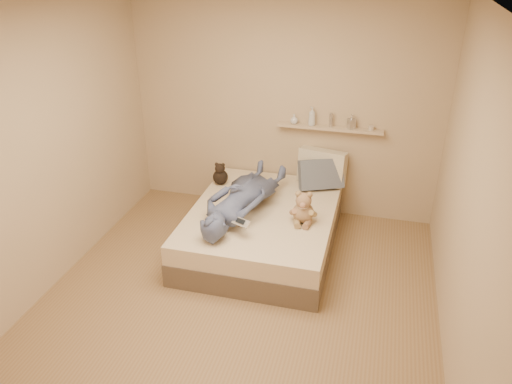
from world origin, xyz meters
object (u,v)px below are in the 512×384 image
(pillow_cream, at_px, (322,167))
(wall_shelf, at_px, (330,128))
(game_console, at_px, (241,222))
(dark_plush, at_px, (220,175))
(bed, at_px, (263,228))
(person, at_px, (242,197))
(pillow_grey, at_px, (321,174))
(teddy_bear, at_px, (303,210))

(pillow_cream, distance_m, wall_shelf, 0.46)
(game_console, height_order, dark_plush, dark_plush)
(pillow_cream, xyz_separation_m, wall_shelf, (0.05, 0.08, 0.45))
(bed, distance_m, person, 0.46)
(bed, relative_size, pillow_grey, 3.80)
(dark_plush, bearing_deg, game_console, -62.13)
(pillow_cream, bearing_deg, person, -127.22)
(pillow_cream, relative_size, wall_shelf, 0.46)
(pillow_cream, height_order, pillow_grey, pillow_cream)
(teddy_bear, relative_size, dark_plush, 1.31)
(dark_plush, relative_size, pillow_cream, 0.49)
(bed, height_order, person, person)
(pillow_grey, bearing_deg, dark_plush, -169.99)
(game_console, distance_m, pillow_cream, 1.51)
(dark_plush, distance_m, pillow_cream, 1.18)
(pillow_cream, bearing_deg, pillow_grey, -86.16)
(teddy_bear, distance_m, pillow_grey, 0.84)
(dark_plush, relative_size, pillow_grey, 0.54)
(pillow_cream, bearing_deg, bed, -121.12)
(game_console, bearing_deg, bed, 82.40)
(bed, relative_size, teddy_bear, 5.36)
(dark_plush, height_order, wall_shelf, wall_shelf)
(teddy_bear, bearing_deg, person, 174.99)
(game_console, bearing_deg, person, 104.93)
(dark_plush, distance_m, pillow_grey, 1.16)
(dark_plush, bearing_deg, pillow_grey, 10.01)
(person, bearing_deg, teddy_bear, -174.41)
(teddy_bear, relative_size, pillow_grey, 0.71)
(game_console, bearing_deg, pillow_grey, 64.93)
(teddy_bear, distance_m, person, 0.66)
(pillow_grey, bearing_deg, game_console, -115.07)
(person, bearing_deg, pillow_cream, -116.63)
(game_console, xyz_separation_m, person, (-0.12, 0.47, 0.02))
(bed, xyz_separation_m, pillow_cream, (0.50, 0.83, 0.43))
(person, relative_size, wall_shelf, 1.24)
(dark_plush, relative_size, person, 0.18)
(dark_plush, relative_size, wall_shelf, 0.23)
(bed, bearing_deg, wall_shelf, 58.82)
(game_console, relative_size, wall_shelf, 0.16)
(teddy_bear, bearing_deg, wall_shelf, 84.77)
(teddy_bear, bearing_deg, game_console, -142.08)
(teddy_bear, bearing_deg, bed, 161.68)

